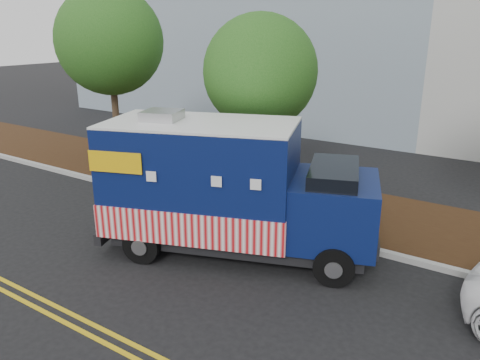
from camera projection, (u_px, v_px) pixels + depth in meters
The scene contains 9 objects.
ground at pixel (225, 240), 12.46m from camera, with size 120.00×120.00×0.00m, color black.
curb at pixel (253, 220), 13.54m from camera, with size 120.00×0.18×0.15m, color #9E9E99.
mulch_strip at pixel (287, 199), 15.21m from camera, with size 120.00×4.00×0.15m, color #321A0D.
centerline_near at pixel (92, 324), 8.92m from camera, with size 120.00×0.10×0.01m, color gold.
centerline_far at pixel (81, 331), 8.72m from camera, with size 120.00×0.10×0.01m, color gold.
tree_a at pixel (110, 41), 17.33m from camera, with size 3.97×3.97×6.88m.
tree_b at pixel (260, 72), 13.62m from camera, with size 3.36×3.36×5.83m.
sign_post at pixel (172, 159), 15.55m from camera, with size 0.06×0.06×2.40m, color #473828.
food_truck at pixel (225, 191), 11.42m from camera, with size 7.03×4.46×3.50m.
Camera 1 is at (6.55, -9.26, 5.40)m, focal length 35.00 mm.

